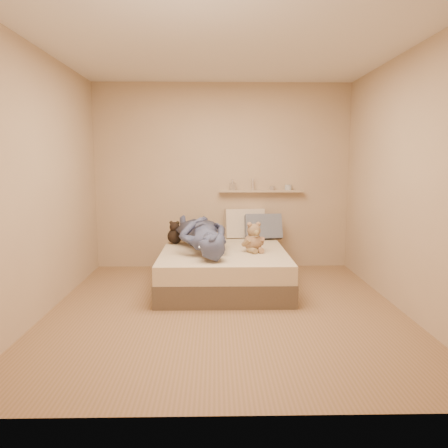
{
  "coord_description": "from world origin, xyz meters",
  "views": [
    {
      "loc": [
        -0.1,
        -4.32,
        1.51
      ],
      "look_at": [
        0.0,
        0.65,
        0.8
      ],
      "focal_mm": 35.0,
      "sensor_mm": 36.0,
      "label": 1
    }
  ],
  "objects_px": {
    "teddy_bear": "(254,239)",
    "bed": "(224,267)",
    "dark_plush": "(175,234)",
    "pillow_grey": "(263,227)",
    "pillow_cream": "(245,223)",
    "person": "(202,233)",
    "game_console": "(206,246)",
    "wall_shelf": "(261,191)"
  },
  "relations": [
    {
      "from": "bed",
      "to": "game_console",
      "type": "bearing_deg",
      "value": -111.23
    },
    {
      "from": "bed",
      "to": "teddy_bear",
      "type": "bearing_deg",
      "value": -24.94
    },
    {
      "from": "game_console",
      "to": "pillow_cream",
      "type": "height_order",
      "value": "pillow_cream"
    },
    {
      "from": "bed",
      "to": "pillow_grey",
      "type": "height_order",
      "value": "pillow_grey"
    },
    {
      "from": "pillow_grey",
      "to": "pillow_cream",
      "type": "bearing_deg",
      "value": 150.66
    },
    {
      "from": "bed",
      "to": "pillow_grey",
      "type": "relative_size",
      "value": 3.8
    },
    {
      "from": "bed",
      "to": "pillow_grey",
      "type": "xyz_separation_m",
      "value": [
        0.56,
        0.69,
        0.4
      ]
    },
    {
      "from": "person",
      "to": "pillow_cream",
      "type": "bearing_deg",
      "value": -135.71
    },
    {
      "from": "dark_plush",
      "to": "pillow_grey",
      "type": "distance_m",
      "value": 1.24
    },
    {
      "from": "game_console",
      "to": "dark_plush",
      "type": "height_order",
      "value": "dark_plush"
    },
    {
      "from": "pillow_grey",
      "to": "bed",
      "type": "bearing_deg",
      "value": -129.19
    },
    {
      "from": "person",
      "to": "teddy_bear",
      "type": "bearing_deg",
      "value": 153.73
    },
    {
      "from": "teddy_bear",
      "to": "person",
      "type": "distance_m",
      "value": 0.65
    },
    {
      "from": "dark_plush",
      "to": "pillow_cream",
      "type": "distance_m",
      "value": 1.05
    },
    {
      "from": "dark_plush",
      "to": "pillow_cream",
      "type": "height_order",
      "value": "pillow_cream"
    },
    {
      "from": "person",
      "to": "wall_shelf",
      "type": "xyz_separation_m",
      "value": [
        0.82,
        0.89,
        0.45
      ]
    },
    {
      "from": "bed",
      "to": "dark_plush",
      "type": "bearing_deg",
      "value": 149.9
    },
    {
      "from": "game_console",
      "to": "dark_plush",
      "type": "bearing_deg",
      "value": 115.91
    },
    {
      "from": "game_console",
      "to": "wall_shelf",
      "type": "xyz_separation_m",
      "value": [
        0.75,
        1.43,
        0.51
      ]
    },
    {
      "from": "game_console",
      "to": "person",
      "type": "distance_m",
      "value": 0.54
    },
    {
      "from": "bed",
      "to": "pillow_cream",
      "type": "xyz_separation_m",
      "value": [
        0.31,
        0.83,
        0.43
      ]
    },
    {
      "from": "dark_plush",
      "to": "person",
      "type": "xyz_separation_m",
      "value": [
        0.36,
        -0.35,
        0.07
      ]
    },
    {
      "from": "person",
      "to": "wall_shelf",
      "type": "distance_m",
      "value": 1.29
    },
    {
      "from": "game_console",
      "to": "pillow_cream",
      "type": "relative_size",
      "value": 0.29
    },
    {
      "from": "teddy_bear",
      "to": "bed",
      "type": "bearing_deg",
      "value": 155.06
    },
    {
      "from": "bed",
      "to": "wall_shelf",
      "type": "relative_size",
      "value": 1.58
    },
    {
      "from": "person",
      "to": "pillow_grey",
      "type": "bearing_deg",
      "value": -151.09
    },
    {
      "from": "teddy_bear",
      "to": "pillow_cream",
      "type": "xyz_separation_m",
      "value": [
        -0.04,
        0.99,
        0.05
      ]
    },
    {
      "from": "teddy_bear",
      "to": "dark_plush",
      "type": "xyz_separation_m",
      "value": [
        -0.98,
        0.53,
        -0.02
      ]
    },
    {
      "from": "pillow_cream",
      "to": "pillow_grey",
      "type": "xyz_separation_m",
      "value": [
        0.25,
        -0.14,
        -0.03
      ]
    },
    {
      "from": "bed",
      "to": "game_console",
      "type": "xyz_separation_m",
      "value": [
        -0.2,
        -0.52,
        0.37
      ]
    },
    {
      "from": "teddy_bear",
      "to": "pillow_grey",
      "type": "distance_m",
      "value": 0.88
    },
    {
      "from": "game_console",
      "to": "pillow_grey",
      "type": "xyz_separation_m",
      "value": [
        0.76,
        1.21,
        0.03
      ]
    },
    {
      "from": "dark_plush",
      "to": "wall_shelf",
      "type": "relative_size",
      "value": 0.25
    },
    {
      "from": "game_console",
      "to": "wall_shelf",
      "type": "distance_m",
      "value": 1.69
    },
    {
      "from": "teddy_bear",
      "to": "dark_plush",
      "type": "bearing_deg",
      "value": 151.7
    },
    {
      "from": "person",
      "to": "bed",
      "type": "bearing_deg",
      "value": 166.5
    },
    {
      "from": "pillow_grey",
      "to": "wall_shelf",
      "type": "bearing_deg",
      "value": 93.29
    },
    {
      "from": "teddy_bear",
      "to": "wall_shelf",
      "type": "relative_size",
      "value": 0.3
    },
    {
      "from": "pillow_grey",
      "to": "wall_shelf",
      "type": "xyz_separation_m",
      "value": [
        -0.01,
        0.22,
        0.48
      ]
    },
    {
      "from": "dark_plush",
      "to": "wall_shelf",
      "type": "xyz_separation_m",
      "value": [
        1.18,
        0.54,
        0.52
      ]
    },
    {
      "from": "bed",
      "to": "game_console",
      "type": "relative_size",
      "value": 11.8
    }
  ]
}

